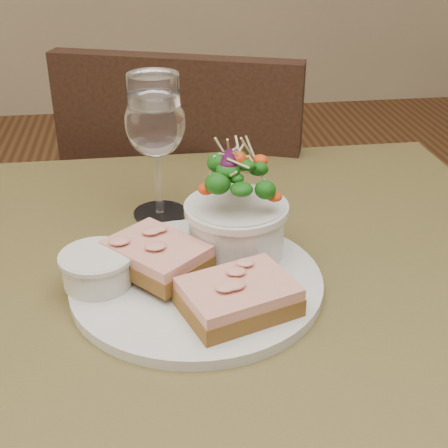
{
  "coord_description": "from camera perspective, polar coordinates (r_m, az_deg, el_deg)",
  "views": [
    {
      "loc": [
        -0.07,
        -0.56,
        1.13
      ],
      "look_at": [
        0.01,
        0.04,
        0.81
      ],
      "focal_mm": 50.0,
      "sensor_mm": 36.0,
      "label": 1
    }
  ],
  "objects": [
    {
      "name": "cafe_table",
      "position": [
        0.74,
        -0.48,
        -12.55
      ],
      "size": [
        0.8,
        0.8,
        0.75
      ],
      "color": "#4F4722",
      "rests_on": "ground"
    },
    {
      "name": "dinner_plate",
      "position": [
        0.68,
        -2.5,
        -5.36
      ],
      "size": [
        0.27,
        0.27,
        0.01
      ],
      "primitive_type": "cylinder",
      "color": "silver",
      "rests_on": "cafe_table"
    },
    {
      "name": "sandwich_back",
      "position": [
        0.68,
        -6.17,
        -2.91
      ],
      "size": [
        0.13,
        0.13,
        0.03
      ],
      "rotation": [
        0.0,
        0.0,
        -0.85
      ],
      "color": "#4B2B14",
      "rests_on": "dinner_plate"
    },
    {
      "name": "sandwich_front",
      "position": [
        0.62,
        1.3,
        -6.67
      ],
      "size": [
        0.13,
        0.11,
        0.03
      ],
      "rotation": [
        0.0,
        0.0,
        0.33
      ],
      "color": "#4B2B14",
      "rests_on": "dinner_plate"
    },
    {
      "name": "chair_far",
      "position": [
        1.44,
        -1.85,
        -7.52
      ],
      "size": [
        0.54,
        0.54,
        0.9
      ],
      "rotation": [
        0.0,
        0.0,
        2.8
      ],
      "color": "black",
      "rests_on": "ground"
    },
    {
      "name": "salad_bowl",
      "position": [
        0.7,
        1.14,
        1.7
      ],
      "size": [
        0.11,
        0.11,
        0.13
      ],
      "color": "silver",
      "rests_on": "dinner_plate"
    },
    {
      "name": "ramekin",
      "position": [
        0.67,
        -11.51,
        -3.9
      ],
      "size": [
        0.07,
        0.07,
        0.04
      ],
      "color": "beige",
      "rests_on": "dinner_plate"
    },
    {
      "name": "wine_glass",
      "position": [
        0.79,
        -6.3,
        8.87
      ],
      "size": [
        0.08,
        0.08,
        0.18
      ],
      "color": "white",
      "rests_on": "cafe_table"
    },
    {
      "name": "garnish",
      "position": [
        0.74,
        -7.12,
        -1.55
      ],
      "size": [
        0.05,
        0.04,
        0.02
      ],
      "color": "#0A390A",
      "rests_on": "dinner_plate"
    }
  ]
}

